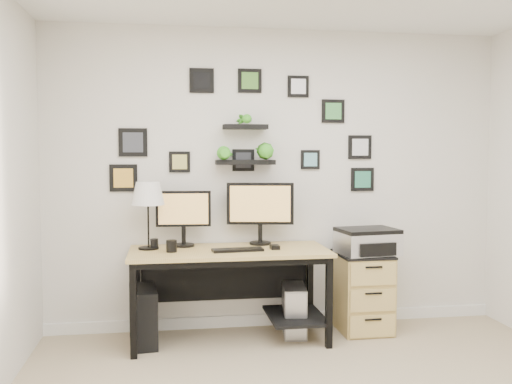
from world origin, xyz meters
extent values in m
plane|color=silver|center=(0.00, 2.00, 1.30)|extent=(4.00, 0.00, 4.00)
cube|color=white|center=(0.00, 1.99, 0.05)|extent=(4.00, 0.03, 0.10)
cube|color=tan|center=(-0.47, 1.63, 0.73)|extent=(1.60, 0.70, 0.03)
cube|color=black|center=(-0.47, 1.63, 0.69)|extent=(1.54, 0.64, 0.05)
cube|color=black|center=(-0.47, 1.96, 0.46)|extent=(1.44, 0.02, 0.41)
cube|color=black|center=(0.08, 1.63, 0.18)|extent=(0.45, 0.63, 0.03)
cube|color=black|center=(-1.22, 1.33, 0.36)|extent=(0.05, 0.05, 0.72)
cube|color=black|center=(-1.22, 1.93, 0.36)|extent=(0.05, 0.05, 0.72)
cube|color=black|center=(0.28, 1.33, 0.36)|extent=(0.05, 0.05, 0.72)
cube|color=black|center=(0.28, 1.93, 0.36)|extent=(0.05, 0.05, 0.72)
cylinder|color=black|center=(-0.83, 1.84, 0.76)|extent=(0.19, 0.19, 0.02)
cylinder|color=black|center=(-0.83, 1.84, 0.84)|extent=(0.04, 0.04, 0.16)
cube|color=black|center=(-0.83, 1.84, 1.07)|extent=(0.46, 0.07, 0.30)
cube|color=tan|center=(-0.83, 1.82, 1.07)|extent=(0.41, 0.04, 0.26)
cylinder|color=black|center=(-0.18, 1.85, 0.76)|extent=(0.21, 0.21, 0.02)
cylinder|color=black|center=(-0.18, 1.85, 0.84)|extent=(0.04, 0.04, 0.16)
cube|color=black|center=(-0.18, 1.84, 1.10)|extent=(0.56, 0.13, 0.35)
cube|color=tan|center=(-0.18, 1.82, 1.10)|extent=(0.50, 0.09, 0.31)
cube|color=black|center=(-0.41, 1.54, 0.76)|extent=(0.41, 0.16, 0.02)
cube|color=black|center=(-0.10, 1.60, 0.77)|extent=(0.07, 0.11, 0.03)
cylinder|color=black|center=(-1.11, 1.75, 0.76)|extent=(0.17, 0.17, 0.02)
cylinder|color=black|center=(-1.11, 1.75, 1.01)|extent=(0.01, 0.01, 0.50)
cone|color=white|center=(-1.11, 1.75, 1.20)|extent=(0.27, 0.27, 0.19)
cylinder|color=black|center=(-0.93, 1.58, 0.80)|extent=(0.08, 0.08, 0.09)
cylinder|color=black|center=(-1.07, 1.76, 0.79)|extent=(0.06, 0.06, 0.08)
cube|color=black|center=(-1.16, 1.65, 0.23)|extent=(0.24, 0.47, 0.46)
cube|color=gray|center=(0.09, 1.71, 0.21)|extent=(0.24, 0.43, 0.41)
cube|color=silver|center=(0.06, 1.51, 0.21)|extent=(0.16, 0.03, 0.38)
cube|color=tan|center=(0.69, 1.73, 0.33)|extent=(0.42, 0.50, 0.65)
cube|color=black|center=(0.69, 1.73, 0.66)|extent=(0.43, 0.51, 0.02)
cube|color=tan|center=(0.69, 1.47, 0.11)|extent=(0.39, 0.02, 0.18)
cylinder|color=black|center=(0.69, 1.46, 0.17)|extent=(0.14, 0.02, 0.02)
cube|color=tan|center=(0.69, 1.47, 0.33)|extent=(0.39, 0.02, 0.18)
cylinder|color=black|center=(0.69, 1.46, 0.39)|extent=(0.14, 0.02, 0.02)
cube|color=tan|center=(0.69, 1.47, 0.54)|extent=(0.39, 0.02, 0.18)
cylinder|color=black|center=(0.69, 1.46, 0.60)|extent=(0.14, 0.02, 0.02)
cube|color=silver|center=(0.72, 1.69, 0.76)|extent=(0.52, 0.43, 0.18)
cube|color=black|center=(0.72, 1.69, 0.87)|extent=(0.52, 0.43, 0.03)
cube|color=black|center=(0.74, 1.50, 0.74)|extent=(0.32, 0.06, 0.11)
cube|color=black|center=(-0.30, 1.91, 1.45)|extent=(0.50, 0.18, 0.04)
cube|color=black|center=(-0.30, 1.90, 1.75)|extent=(0.38, 0.15, 0.04)
imported|color=green|center=(-0.47, 1.91, 1.60)|extent=(0.15, 0.12, 0.27)
imported|color=green|center=(-0.13, 1.91, 1.60)|extent=(0.15, 0.15, 0.27)
imported|color=green|center=(-0.30, 1.90, 1.90)|extent=(0.13, 0.09, 0.25)
cube|color=black|center=(0.18, 1.99, 2.11)|extent=(0.19, 0.02, 0.19)
cube|color=white|center=(0.18, 1.98, 2.11)|extent=(0.13, 0.00, 0.13)
cube|color=black|center=(0.29, 1.99, 1.47)|extent=(0.17, 0.02, 0.17)
cube|color=#67A8B4|center=(0.29, 1.98, 1.47)|extent=(0.12, 0.00, 0.12)
cube|color=black|center=(-0.66, 1.99, 2.14)|extent=(0.21, 0.02, 0.21)
cube|color=black|center=(-0.66, 1.98, 2.14)|extent=(0.15, 0.00, 0.15)
cube|color=black|center=(-0.85, 1.99, 1.45)|extent=(0.18, 0.02, 0.18)
cube|color=tan|center=(-0.85, 1.98, 1.45)|extent=(0.12, 0.00, 0.12)
cube|color=black|center=(0.50, 1.99, 1.90)|extent=(0.20, 0.02, 0.20)
cube|color=#44964A|center=(0.50, 1.98, 1.90)|extent=(0.14, 0.00, 0.14)
cube|color=black|center=(-0.31, 1.99, 1.47)|extent=(0.19, 0.02, 0.19)
cube|color=#2B2B31|center=(-0.31, 1.98, 1.47)|extent=(0.13, 0.00, 0.13)
cube|color=black|center=(-0.25, 1.99, 2.15)|extent=(0.20, 0.02, 0.20)
cube|color=#45812B|center=(-0.25, 1.98, 2.15)|extent=(0.14, 0.00, 0.14)
cube|color=black|center=(-1.32, 1.99, 1.32)|extent=(0.23, 0.02, 0.23)
cube|color=gold|center=(-1.32, 1.98, 1.32)|extent=(0.16, 0.00, 0.16)
cube|color=black|center=(0.77, 1.99, 1.29)|extent=(0.21, 0.02, 0.21)
cube|color=#2E8062|center=(0.77, 1.98, 1.29)|extent=(0.15, 0.00, 0.15)
cube|color=black|center=(-1.24, 1.99, 1.62)|extent=(0.24, 0.02, 0.24)
cube|color=#393C44|center=(-1.24, 1.98, 1.62)|extent=(0.17, 0.00, 0.17)
cube|color=black|center=(0.75, 1.99, 1.58)|extent=(0.21, 0.02, 0.21)
cube|color=silver|center=(0.75, 1.98, 1.58)|extent=(0.15, 0.00, 0.15)
camera|label=1|loc=(-0.96, -2.91, 1.54)|focal=40.00mm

